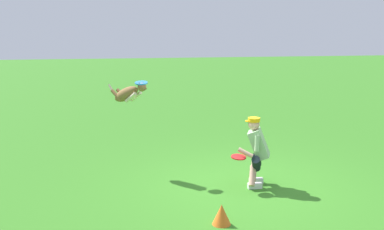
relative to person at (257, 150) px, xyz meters
name	(u,v)px	position (x,y,z in m)	size (l,w,h in m)	color
ground_plane	(243,188)	(0.27, 0.06, -0.70)	(60.00, 60.00, 0.00)	#31721F
person	(257,150)	(0.00, 0.00, 0.00)	(0.68, 0.65, 1.29)	silver
dog	(128,94)	(2.30, -1.17, 0.91)	(0.80, 0.81, 0.53)	olive
frisbee_flying	(141,83)	(2.05, -0.95, 1.15)	(0.25, 0.25, 0.02)	#2F84DB
frisbee_held	(239,157)	(0.37, 0.12, -0.09)	(0.27, 0.27, 0.02)	red
training_cone	(222,214)	(0.98, 1.52, -0.54)	(0.29, 0.29, 0.32)	orange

